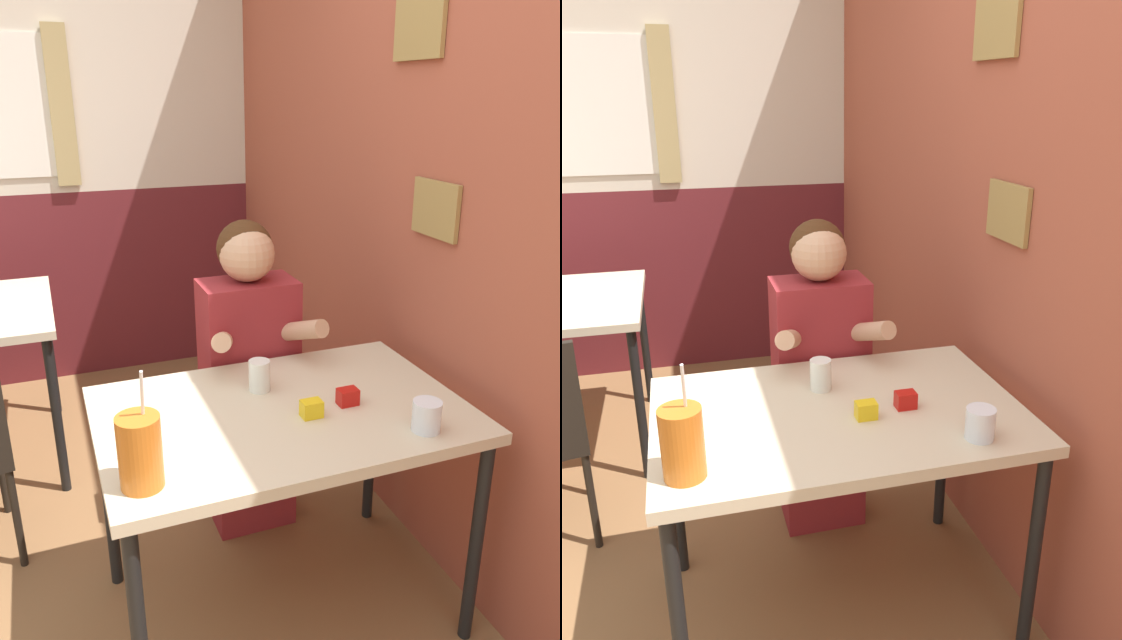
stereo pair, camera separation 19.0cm
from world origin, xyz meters
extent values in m
cube|color=#9E4C38|center=(1.22, 1.24, 1.35)|extent=(0.06, 4.48, 2.70)
cube|color=olive|center=(1.18, 0.66, 1.84)|extent=(0.02, 0.27, 0.24)
cube|color=olive|center=(1.18, 0.49, 1.27)|extent=(0.02, 0.24, 0.18)
cube|color=beige|center=(0.00, 2.51, 1.90)|extent=(5.38, 0.06, 1.60)
cube|color=maroon|center=(0.00, 2.51, 0.55)|extent=(5.38, 0.06, 1.10)
cube|color=tan|center=(0.17, 2.46, 1.55)|extent=(0.12, 0.02, 0.82)
cube|color=beige|center=(0.58, 0.32, 0.73)|extent=(1.08, 0.72, 0.04)
cylinder|color=black|center=(1.08, 0.00, 0.36)|extent=(0.04, 0.04, 0.71)
cylinder|color=black|center=(0.08, 0.64, 0.36)|extent=(0.04, 0.04, 0.71)
cylinder|color=black|center=(1.08, 0.64, 0.36)|extent=(0.04, 0.04, 0.71)
cylinder|color=black|center=(-0.05, 1.27, 0.36)|extent=(0.04, 0.04, 0.71)
cylinder|color=black|center=(-0.05, 2.03, 0.36)|extent=(0.04, 0.04, 0.71)
cylinder|color=black|center=(-0.29, 1.20, 0.20)|extent=(0.03, 0.03, 0.41)
cylinder|color=black|center=(-0.22, 0.85, 0.20)|extent=(0.03, 0.03, 0.41)
cube|color=maroon|center=(0.64, 0.80, 0.22)|extent=(0.31, 0.20, 0.44)
cube|color=maroon|center=(0.64, 0.80, 0.72)|extent=(0.34, 0.20, 0.56)
sphere|color=#472814|center=(0.64, 0.83, 1.11)|extent=(0.20, 0.20, 0.20)
sphere|color=tan|center=(0.64, 0.80, 1.10)|extent=(0.20, 0.20, 0.20)
cylinder|color=tan|center=(0.50, 0.66, 0.84)|extent=(0.14, 0.27, 0.15)
cylinder|color=tan|center=(0.78, 0.66, 0.84)|extent=(0.14, 0.27, 0.15)
cylinder|color=#C6661E|center=(0.13, 0.09, 0.84)|extent=(0.10, 0.10, 0.18)
cylinder|color=white|center=(0.15, 0.09, 0.98)|extent=(0.01, 0.04, 0.14)
cylinder|color=silver|center=(0.91, 0.06, 0.79)|extent=(0.08, 0.08, 0.09)
cylinder|color=silver|center=(0.56, 0.46, 0.80)|extent=(0.07, 0.07, 0.10)
cube|color=#B7140F|center=(0.78, 0.28, 0.77)|extent=(0.06, 0.04, 0.05)
cube|color=yellow|center=(0.64, 0.25, 0.77)|extent=(0.06, 0.04, 0.05)
camera|label=1|loc=(-0.02, -1.20, 1.63)|focal=35.00mm
camera|label=2|loc=(0.16, -1.26, 1.63)|focal=35.00mm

